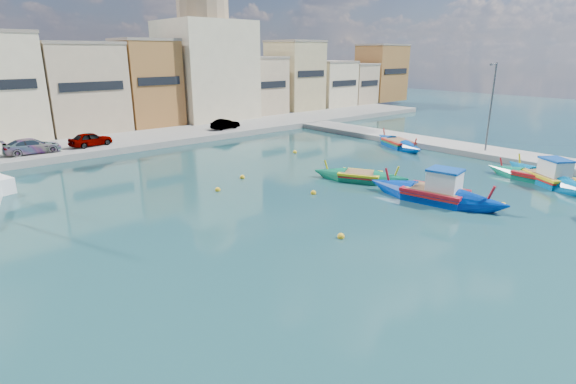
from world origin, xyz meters
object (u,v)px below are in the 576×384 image
luzzu_blue_cabin (435,195)px  luzzu_green (360,178)px  church_block (205,56)px  quay_street_lamp (491,107)px  luzzu_blue_south (537,178)px  luzzu_cyan_mid (398,144)px  luzzu_turquoise_cabin (548,179)px

luzzu_blue_cabin → luzzu_green: 6.04m
church_block → luzzu_blue_cabin: (-7.18, -38.02, -8.02)m
church_block → quay_street_lamp: (7.44, -34.00, -4.07)m
quay_street_lamp → luzzu_blue_south: quay_street_lamp is taller
luzzu_blue_cabin → luzzu_blue_south: (9.47, -2.39, -0.16)m
quay_street_lamp → luzzu_blue_cabin: 15.67m
luzzu_cyan_mid → luzzu_blue_south: 14.09m
luzzu_cyan_mid → luzzu_blue_south: size_ratio=1.08×
luzzu_cyan_mid → church_block: bearing=100.7°
luzzu_turquoise_cabin → luzzu_blue_south: 0.71m
luzzu_green → luzzu_blue_south: luzzu_green is taller
luzzu_turquoise_cabin → quay_street_lamp: bearing=53.9°
luzzu_green → luzzu_blue_south: 12.63m
luzzu_cyan_mid → quay_street_lamp: bearing=-71.8°
luzzu_turquoise_cabin → church_block: bearing=93.1°
church_block → luzzu_turquoise_cabin: (2.26, -41.10, -8.06)m
quay_street_lamp → luzzu_green: bearing=172.1°
luzzu_blue_cabin → luzzu_cyan_mid: (12.18, 11.44, -0.14)m
church_block → luzzu_turquoise_cabin: church_block is taller
church_block → luzzu_green: bearing=-102.5°
luzzu_blue_cabin → luzzu_green: bearing=89.4°
quay_street_lamp → luzzu_green: 15.26m
luzzu_blue_south → luzzu_blue_cabin: bearing=165.9°
luzzu_cyan_mid → luzzu_green: luzzu_cyan_mid is taller
luzzu_turquoise_cabin → luzzu_blue_south: bearing=87.2°
luzzu_turquoise_cabin → luzzu_cyan_mid: bearing=79.3°
luzzu_green → luzzu_blue_cabin: bearing=-90.6°
luzzu_green → luzzu_blue_south: size_ratio=0.93×
luzzu_turquoise_cabin → luzzu_green: 13.08m
church_block → quay_street_lamp: church_block is taller
luzzu_green → luzzu_blue_south: bearing=-41.8°
luzzu_blue_south → quay_street_lamp: bearing=51.2°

